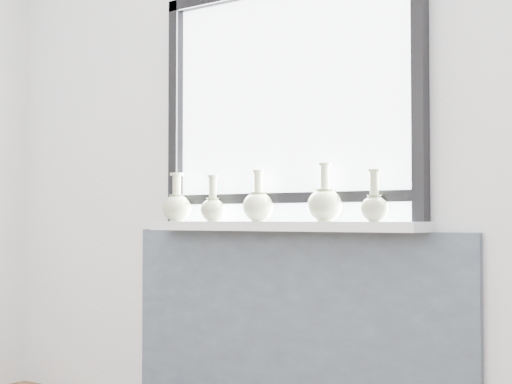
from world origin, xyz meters
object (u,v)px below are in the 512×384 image
Objects in this scene: windowsill at (278,226)px; vase_b at (213,207)px; vase_a at (177,206)px; vase_e at (374,205)px; vase_c at (258,205)px; vase_d at (325,203)px.

windowsill is 0.35m from vase_b.
vase_e is (1.02, 0.01, -0.01)m from vase_a.
vase_e is (0.80, 0.01, -0.00)m from vase_b.
windowsill is at bearing -2.63° from vase_c.
windowsill is at bearing 4.22° from vase_b.
vase_a is at bearing -178.14° from windowsill.
vase_e is (0.57, -0.02, -0.01)m from vase_c.
vase_d is (0.56, 0.03, 0.01)m from vase_b.
vase_d is at bearing 0.46° from vase_c.
vase_b is at bearing -172.54° from vase_c.
vase_b reaches higher than windowsill.
vase_c is at bearing 177.37° from windowsill.
vase_d reaches higher than vase_b.
vase_a is (-0.56, -0.02, 0.09)m from windowsill.
vase_a is at bearing -179.57° from vase_e.
vase_c is at bearing -179.54° from vase_d.
vase_a reaches higher than vase_b.
windowsill is 0.47m from vase_e.
vase_b is 1.02× the size of vase_e.
windowsill is at bearing 1.86° from vase_a.
vase_a reaches higher than vase_c.
windowsill is 5.53× the size of vase_d.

